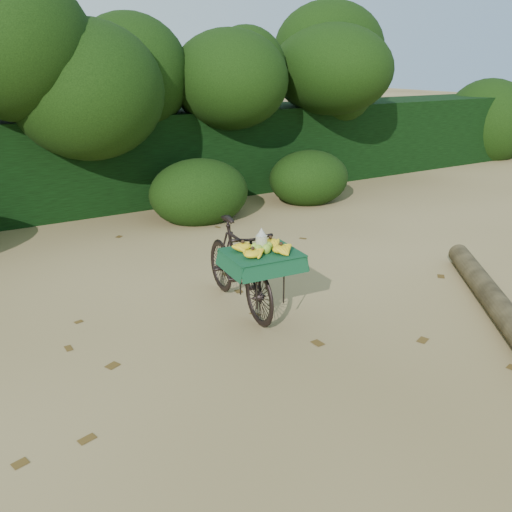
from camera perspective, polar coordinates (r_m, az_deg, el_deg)
ground at (r=5.98m, az=-0.87°, el=-7.99°), size 80.00×80.00×0.00m
vendor_bicycle at (r=6.33m, az=-1.76°, el=-0.96°), size 0.82×1.85×1.07m
fallen_log at (r=6.74m, az=24.44°, el=-5.22°), size 2.53×3.25×0.28m
hedge_backdrop at (r=11.34m, az=-17.50°, el=9.41°), size 26.00×1.80×1.80m
tree_row at (r=10.29m, az=-20.57°, el=14.28°), size 14.50×2.00×4.00m
bush_clumps at (r=9.70m, az=-11.34°, el=5.54°), size 8.80×1.70×0.90m
leaf_litter at (r=6.49m, az=-3.80°, el=-5.63°), size 7.00×7.30×0.01m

